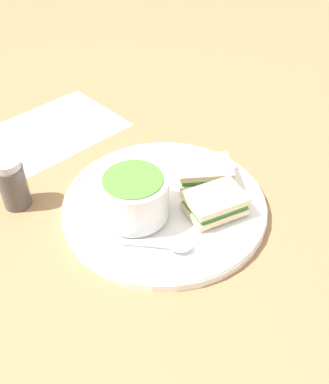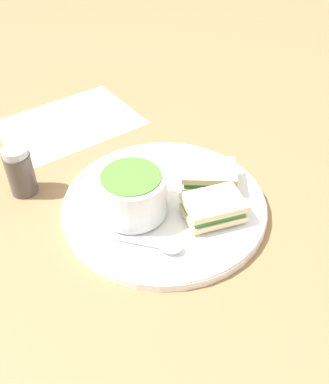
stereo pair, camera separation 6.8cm
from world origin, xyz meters
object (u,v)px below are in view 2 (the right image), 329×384
at_px(soup_bowl, 132,193).
at_px(sandwich_half_near, 213,207).
at_px(spoon, 165,246).
at_px(salt_shaker, 20,171).
at_px(sandwich_half_far, 209,176).

xyz_separation_m(soup_bowl, sandwich_half_near, (-0.07, -0.10, -0.02)).
distance_m(soup_bowl, spoon, 0.09).
xyz_separation_m(sandwich_half_near, salt_shaker, (0.22, 0.22, 0.01)).
xyz_separation_m(spoon, salt_shaker, (0.24, 0.12, 0.02)).
bearing_deg(soup_bowl, salt_shaker, 39.33).
height_order(sandwich_half_far, salt_shaker, salt_shaker).
distance_m(sandwich_half_near, salt_shaker, 0.31).
distance_m(soup_bowl, salt_shaker, 0.19).
height_order(soup_bowl, spoon, soup_bowl).
height_order(soup_bowl, salt_shaker, same).
xyz_separation_m(soup_bowl, salt_shaker, (0.15, 0.12, -0.01)).
bearing_deg(sandwich_half_far, salt_shaker, 58.04).
distance_m(spoon, sandwich_half_near, 0.10).
height_order(sandwich_half_near, sandwich_half_far, same).
bearing_deg(soup_bowl, sandwich_half_far, -94.66).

